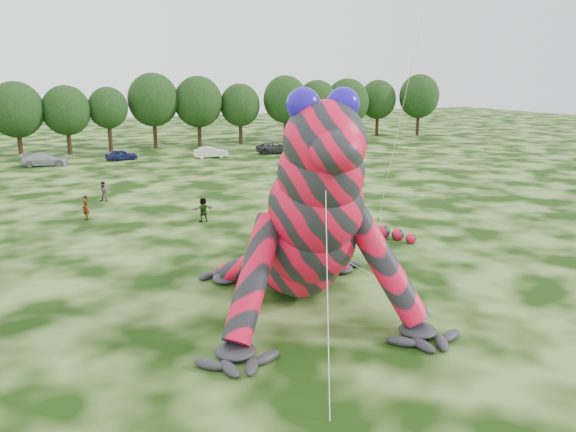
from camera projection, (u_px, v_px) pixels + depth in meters
The scene contains 23 objects.
ground at pixel (268, 306), 25.70m from camera, with size 240.00×240.00×0.00m, color #16330A.
inflatable_gecko at pixel (292, 191), 26.58m from camera, with size 16.64×19.76×9.88m, color red, non-canonical shape.
tree_7 at pixel (17, 120), 70.33m from camera, with size 6.68×6.01×9.48m, color black, non-canonical shape.
tree_8 at pixel (67, 120), 72.95m from camera, with size 6.14×5.53×8.94m, color black, non-canonical shape.
tree_9 at pixel (109, 120), 75.46m from camera, with size 5.27×4.74×8.68m, color black, non-canonical shape.
tree_10 at pixel (154, 111), 78.91m from camera, with size 7.09×6.38×10.50m, color black, non-canonical shape.
tree_11 at pixel (199, 111), 81.24m from camera, with size 7.01×6.31×10.07m, color black, non-canonical shape.
tree_12 at pixel (240, 114), 83.52m from camera, with size 5.99×5.39×8.97m, color black, non-canonical shape.
tree_13 at pixel (285, 109), 85.75m from camera, with size 6.83×6.15×10.13m, color black, non-canonical shape.
tree_14 at pixel (317, 110), 89.83m from camera, with size 6.82×6.14×9.40m, color black, non-canonical shape.
tree_15 at pixel (347, 109), 91.01m from camera, with size 7.17×6.45×9.63m, color black, non-canonical shape.
tree_16 at pixel (378, 108), 95.30m from camera, with size 6.26×5.63×9.37m, color black, non-canonical shape.
tree_17 at pixel (419, 105), 95.47m from camera, with size 6.98×6.28×10.30m, color black, non-canonical shape.
car_3 at pixel (45, 159), 64.57m from camera, with size 2.08×5.13×1.49m, color #A3AAAD.
car_4 at pixel (121, 155), 68.84m from camera, with size 1.54×3.82×1.30m, color #181C4D.
car_5 at pixel (211, 152), 70.84m from camera, with size 1.48×4.24×1.40m, color silver.
car_6 at pixel (276, 148), 74.67m from camera, with size 2.47×5.36×1.49m, color #28282A.
car_7 at pixel (303, 145), 77.93m from camera, with size 1.88×4.62×1.34m, color silver.
spectator_2 at pixel (294, 171), 56.23m from camera, with size 1.06×0.61×1.64m, color gray.
spectator_1 at pixel (104, 191), 46.55m from camera, with size 0.81×0.63×1.66m, color gray.
spectator_0 at pixel (85, 208), 40.54m from camera, with size 0.65×0.43×1.79m, color gray.
spectator_3 at pixel (314, 166), 58.64m from camera, with size 1.06×0.44×1.81m, color gray.
spectator_5 at pixel (203, 210), 40.11m from camera, with size 1.63×0.52×1.76m, color gray.
Camera 1 is at (-9.25, -22.05, 10.31)m, focal length 35.00 mm.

